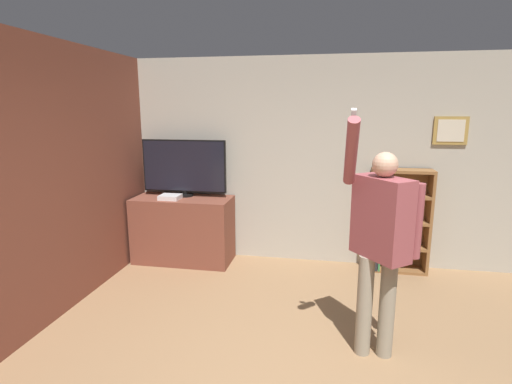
# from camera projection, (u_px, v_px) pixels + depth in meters

# --- Properties ---
(wall_back) EXTENTS (6.93, 0.09, 2.70)m
(wall_back) POSITION_uv_depth(u_px,v_px,m) (320.00, 162.00, 5.23)
(wall_back) COLOR #B2AD9E
(wall_back) RESTS_ON ground_plane
(wall_side_brick) EXTENTS (0.06, 4.60, 2.70)m
(wall_side_brick) POSITION_uv_depth(u_px,v_px,m) (76.00, 175.00, 4.20)
(wall_side_brick) COLOR brown
(wall_side_brick) RESTS_ON ground_plane
(tv_ledge) EXTENTS (1.30, 0.59, 0.88)m
(tv_ledge) POSITION_uv_depth(u_px,v_px,m) (184.00, 229.00, 5.39)
(tv_ledge) COLOR brown
(tv_ledge) RESTS_ON ground_plane
(television) EXTENTS (1.15, 0.22, 0.76)m
(television) POSITION_uv_depth(u_px,v_px,m) (184.00, 167.00, 5.32)
(television) COLOR black
(television) RESTS_ON tv_ledge
(game_console) EXTENTS (0.26, 0.23, 0.06)m
(game_console) POSITION_uv_depth(u_px,v_px,m) (170.00, 197.00, 5.21)
(game_console) COLOR white
(game_console) RESTS_ON tv_ledge
(bookshelf) EXTENTS (0.73, 0.28, 1.31)m
(bookshelf) POSITION_uv_depth(u_px,v_px,m) (394.00, 220.00, 5.03)
(bookshelf) COLOR brown
(bookshelf) RESTS_ON ground_plane
(person) EXTENTS (0.62, 0.58, 2.04)m
(person) POSITION_uv_depth(u_px,v_px,m) (380.00, 235.00, 3.17)
(person) COLOR gray
(person) RESTS_ON ground_plane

